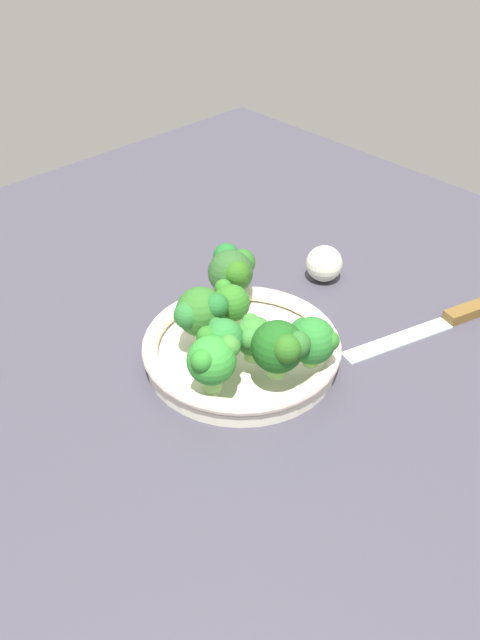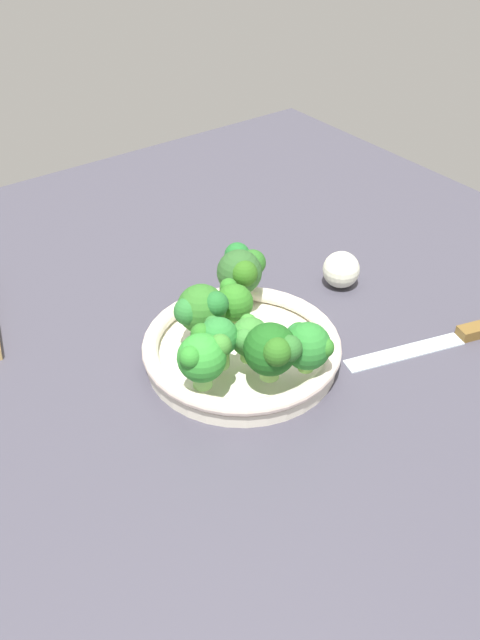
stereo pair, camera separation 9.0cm
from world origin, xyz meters
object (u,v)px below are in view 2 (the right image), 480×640
at_px(bowl, 240,350).
at_px(broccoli_floret_4, 201,309).
at_px(broccoli_floret_0, 241,270).
at_px(broccoli_floret_3, 307,345).
at_px(broccoli_floret_1, 249,337).
at_px(broccoli_floret_5, 202,358).
at_px(broccoli_floret_6, 273,350).
at_px(broccoli_floret_7, 231,301).
at_px(knife, 460,336).
at_px(broccoli_floret_2, 216,338).
at_px(garlic_bulb, 341,270).

bearing_deg(bowl, broccoli_floret_4, 43.45).
distance_m(broccoli_floret_0, broccoli_floret_3, 0.18).
height_order(broccoli_floret_1, broccoli_floret_5, broccoli_floret_5).
bearing_deg(broccoli_floret_6, broccoli_floret_3, -101.34).
relative_size(broccoli_floret_6, broccoli_floret_7, 1.28).
bearing_deg(knife, broccoli_floret_3, 79.51).
bearing_deg(bowl, broccoli_floret_5, 117.96).
height_order(broccoli_floret_0, broccoli_floret_3, broccoli_floret_0).
relative_size(bowl, knife, 0.97).
height_order(broccoli_floret_2, knife, broccoli_floret_2).
bearing_deg(broccoli_floret_0, broccoli_floret_5, 130.38).
bearing_deg(broccoli_floret_1, broccoli_floret_0, -32.56).
height_order(broccoli_floret_7, knife, broccoli_floret_7).
relative_size(broccoli_floret_5, knife, 0.27).
distance_m(broccoli_floret_3, broccoli_floret_4, 0.14).
height_order(broccoli_floret_7, garlic_bulb, broccoli_floret_7).
distance_m(broccoli_floret_2, knife, 0.35).
bearing_deg(broccoli_floret_5, broccoli_floret_1, -83.86).
xyz_separation_m(broccoli_floret_1, broccoli_floret_4, (0.07, 0.02, 0.01)).
bearing_deg(broccoli_floret_4, broccoli_floret_6, -171.01).
relative_size(broccoli_floret_6, knife, 0.28).
bearing_deg(knife, broccoli_floret_4, 60.29).
bearing_deg(garlic_bulb, broccoli_floret_2, 106.11).
bearing_deg(bowl, broccoli_floret_7, -20.64).
bearing_deg(broccoli_floret_1, broccoli_floret_2, 69.42).
relative_size(broccoli_floret_3, broccoli_floret_5, 0.91).
relative_size(broccoli_floret_0, broccoli_floret_5, 1.07).
bearing_deg(broccoli_floret_4, broccoli_floret_2, 162.68).
xyz_separation_m(broccoli_floret_1, knife, (-0.10, -0.28, -0.07)).
height_order(knife, garlic_bulb, garlic_bulb).
xyz_separation_m(broccoli_floret_4, broccoli_floret_5, (-0.08, 0.05, 0.00)).
bearing_deg(broccoli_floret_7, broccoli_floret_0, -48.18).
height_order(broccoli_floret_0, broccoli_floret_4, broccoli_floret_4).
relative_size(broccoli_floret_2, broccoli_floret_5, 0.95).
xyz_separation_m(broccoli_floret_2, garlic_bulb, (0.08, -0.28, -0.05)).
bearing_deg(broccoli_floret_2, broccoli_floret_0, -47.59).
relative_size(broccoli_floret_1, broccoli_floret_4, 0.81).
distance_m(broccoli_floret_4, knife, 0.36).
xyz_separation_m(broccoli_floret_5, knife, (-0.09, -0.36, -0.07)).
relative_size(broccoli_floret_0, broccoli_floret_4, 1.07).
bearing_deg(broccoli_floret_4, broccoli_floret_3, -153.76).
bearing_deg(broccoli_floret_2, bowl, -65.40).
height_order(broccoli_floret_0, broccoli_floret_1, broccoli_floret_0).
bearing_deg(broccoli_floret_5, broccoli_floret_7, -50.31).
relative_size(broccoli_floret_7, knife, 0.22).
bearing_deg(broccoli_floret_7, bowl, 159.36).
height_order(broccoli_floret_0, knife, broccoli_floret_0).
distance_m(broccoli_floret_0, knife, 0.31).
xyz_separation_m(broccoli_floret_3, garlic_bulb, (0.15, -0.20, -0.05)).
bearing_deg(broccoli_floret_4, knife, -119.71).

